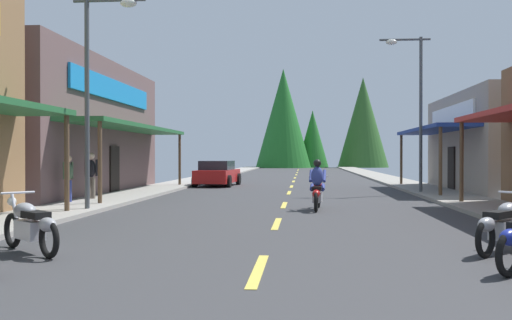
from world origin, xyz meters
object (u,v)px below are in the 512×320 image
at_px(rider_cruising_lead, 317,189).
at_px(streetlamp_left, 98,73).
at_px(motorcycle_parked_left_3, 30,225).
at_px(motorcycle_parked_right_4, 503,225).
at_px(pedestrian_waiting, 68,176).
at_px(pedestrian_by_shop, 91,173).
at_px(parked_car_curbside, 217,174).
at_px(streetlamp_right, 413,93).

bearing_deg(rider_cruising_lead, streetlamp_left, 106.03).
relative_size(motorcycle_parked_left_3, rider_cruising_lead, 0.79).
distance_m(motorcycle_parked_right_4, motorcycle_parked_left_3, 8.17).
bearing_deg(pedestrian_waiting, streetlamp_left, -41.77).
height_order(streetlamp_left, pedestrian_by_shop, streetlamp_left).
bearing_deg(motorcycle_parked_right_4, pedestrian_by_shop, 89.35).
xyz_separation_m(streetlamp_left, motorcycle_parked_left_3, (1.36, -6.83, -3.64)).
distance_m(streetlamp_left, parked_car_curbside, 15.26).
bearing_deg(motorcycle_parked_left_3, pedestrian_by_shop, -33.59).
xyz_separation_m(streetlamp_right, motorcycle_parked_right_4, (-1.30, -14.88, -3.90)).
distance_m(motorcycle_parked_left_3, rider_cruising_lead, 9.64).
bearing_deg(streetlamp_left, rider_cruising_lead, 11.72).
distance_m(streetlamp_right, rider_cruising_lead, 9.38).
xyz_separation_m(motorcycle_parked_right_4, pedestrian_waiting, (-11.35, 8.28, 0.50)).
bearing_deg(streetlamp_right, pedestrian_waiting, -152.47).
height_order(streetlamp_left, rider_cruising_lead, streetlamp_left).
relative_size(motorcycle_parked_left_3, pedestrian_waiting, 1.00).
bearing_deg(pedestrian_by_shop, rider_cruising_lead, -91.08).
bearing_deg(motorcycle_parked_right_4, motorcycle_parked_left_3, 136.08).
bearing_deg(motorcycle_parked_right_4, streetlamp_left, 98.23).
distance_m(motorcycle_parked_right_4, rider_cruising_lead, 8.03).
relative_size(pedestrian_by_shop, pedestrian_waiting, 1.05).
xyz_separation_m(pedestrian_by_shop, parked_car_curbside, (2.96, 10.98, -0.36)).
height_order(motorcycle_parked_right_4, motorcycle_parked_left_3, same).
bearing_deg(parked_car_curbside, motorcycle_parked_right_4, -155.04).
bearing_deg(pedestrian_waiting, pedestrian_by_shop, 92.40).
bearing_deg(streetlamp_left, pedestrian_waiting, 130.32).
distance_m(motorcycle_parked_left_3, pedestrian_waiting, 9.58).
bearing_deg(streetlamp_left, motorcycle_parked_left_3, -78.72).
bearing_deg(motorcycle_parked_right_4, parked_car_curbside, 62.42).
xyz_separation_m(motorcycle_parked_left_3, rider_cruising_lead, (5.11, 8.17, 0.17)).
relative_size(pedestrian_by_shop, parked_car_curbside, 0.41).
bearing_deg(pedestrian_waiting, streetlamp_right, 35.44).
xyz_separation_m(streetlamp_left, pedestrian_by_shop, (-1.69, 3.83, -3.09)).
bearing_deg(parked_car_curbside, motorcycle_parked_left_3, -176.27).
bearing_deg(rider_cruising_lead, pedestrian_by_shop, 77.34).
xyz_separation_m(motorcycle_parked_left_3, pedestrian_waiting, (-3.21, 9.01, 0.50)).
relative_size(rider_cruising_lead, pedestrian_by_shop, 1.20).
height_order(motorcycle_parked_right_4, rider_cruising_lead, rider_cruising_lead).
bearing_deg(parked_car_curbside, streetlamp_left, 178.59).
bearing_deg(streetlamp_right, rider_cruising_lead, -120.19).
xyz_separation_m(motorcycle_parked_right_4, rider_cruising_lead, (-3.02, 7.44, 0.17)).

